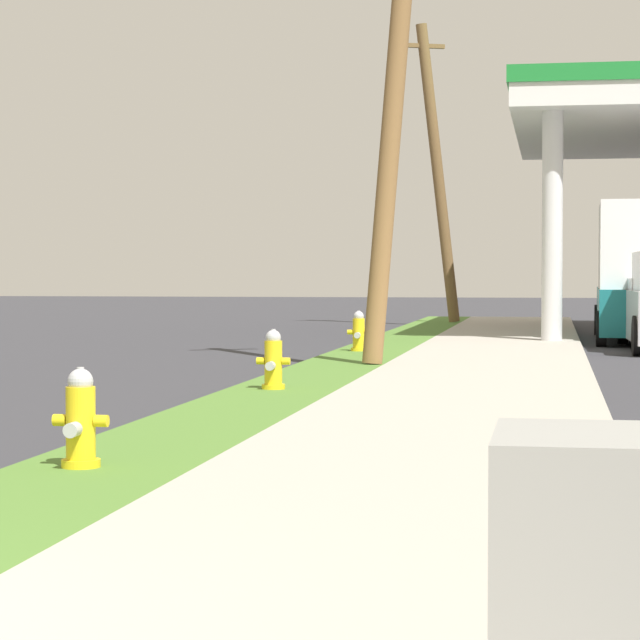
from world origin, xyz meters
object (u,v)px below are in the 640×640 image
fire_hydrant_nearest (80,424)px  utility_pole_background (438,171)px  utility_pole_midground (399,37)px  fire_hydrant_third (359,333)px  fire_hydrant_second (273,363)px

fire_hydrant_nearest → utility_pole_background: bearing=89.7°
fire_hydrant_nearest → utility_pole_midground: size_ratio=0.07×
fire_hydrant_third → utility_pole_background: 15.06m
fire_hydrant_third → utility_pole_midground: bearing=-71.3°
fire_hydrant_nearest → utility_pole_background: 29.71m
fire_hydrant_third → utility_pole_background: utility_pole_background is taller
fire_hydrant_nearest → fire_hydrant_third: same height
fire_hydrant_second → fire_hydrant_third: same height
fire_hydrant_nearest → fire_hydrant_second: same height
utility_pole_background → fire_hydrant_second: bearing=-90.3°
utility_pole_midground → fire_hydrant_nearest: bearing=-95.1°
fire_hydrant_third → utility_pole_midground: size_ratio=0.07×
fire_hydrant_third → utility_pole_midground: utility_pole_midground is taller
fire_hydrant_third → utility_pole_background: bearing=89.1°
fire_hydrant_nearest → fire_hydrant_second: (0.04, 6.78, 0.00)m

